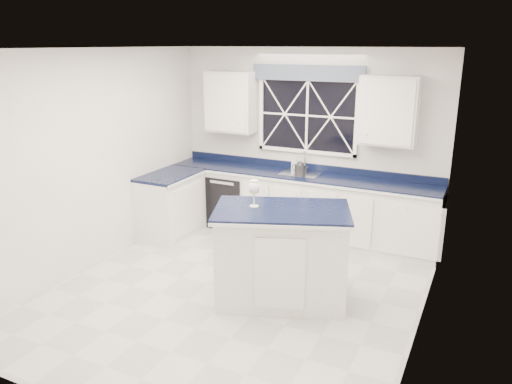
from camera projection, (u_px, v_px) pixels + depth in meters
The scene contains 13 objects.
ground at pixel (237, 291), 5.76m from camera, with size 4.50×4.50×0.00m, color silver.
back_wall at pixel (307, 142), 7.32m from camera, with size 4.00×0.10×2.70m, color beige.
base_cabinets at pixel (273, 206), 7.31m from camera, with size 3.99×1.60×0.90m.
countertop at pixel (299, 175), 7.18m from camera, with size 3.98×0.64×0.04m, color black.
dishwasher at pixel (233, 199), 7.79m from camera, with size 0.60×0.58×0.82m, color black.
window at pixel (307, 110), 7.14m from camera, with size 1.65×0.09×1.26m.
upper_cabinets at pixel (304, 106), 7.01m from camera, with size 3.10×0.34×0.90m.
faucet at pixel (304, 161), 7.30m from camera, with size 0.05×0.20×0.30m.
island at pixel (281, 255), 5.42m from camera, with size 1.64×1.31×1.07m.
rug at pixel (262, 251), 6.85m from camera, with size 1.27×0.79×0.02m.
kettle at pixel (300, 168), 7.17m from camera, with size 0.27×0.19×0.19m.
wine_glass at pixel (254, 188), 5.30m from camera, with size 0.12×0.12×0.29m.
soap_bottle at pixel (295, 163), 7.40m from camera, with size 0.09×0.09×0.20m, color silver.
Camera 1 is at (2.45, -4.58, 2.75)m, focal length 35.00 mm.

